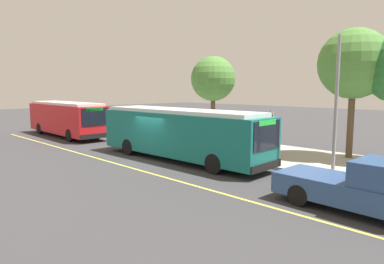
{
  "coord_description": "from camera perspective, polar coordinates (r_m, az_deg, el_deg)",
  "views": [
    {
      "loc": [
        15.68,
        -12.34,
        4.12
      ],
      "look_at": [
        2.17,
        1.0,
        1.72
      ],
      "focal_mm": 32.33,
      "sensor_mm": 36.0,
      "label": 1
    }
  ],
  "objects": [
    {
      "name": "lane_stripe_center",
      "position": [
        19.12,
        -11.52,
        -5.38
      ],
      "size": [
        36.0,
        0.14,
        0.01
      ],
      "primitive_type": "cube",
      "color": "#E0D64C",
      "rests_on": "ground_plane"
    },
    {
      "name": "street_tree_upstreet",
      "position": [
        27.41,
        3.51,
        8.71
      ],
      "size": [
        3.49,
        3.49,
        6.48
      ],
      "color": "brown",
      "rests_on": "sidewalk_curb"
    },
    {
      "name": "waiting_bench",
      "position": [
        23.01,
        8.41,
        -1.61
      ],
      "size": [
        1.6,
        0.48,
        0.95
      ],
      "color": "brown",
      "rests_on": "sidewalk_curb"
    },
    {
      "name": "pedestrian_commuter",
      "position": [
        22.84,
        3.27,
        -0.38
      ],
      "size": [
        0.24,
        0.4,
        1.69
      ],
      "color": "#282D47",
      "rests_on": "sidewalk_curb"
    },
    {
      "name": "transit_bus_main",
      "position": [
        19.85,
        -1.93,
        -0.06
      ],
      "size": [
        11.58,
        2.86,
        2.95
      ],
      "color": "#146B66",
      "rests_on": "ground_plane"
    },
    {
      "name": "street_tree_near_shelter",
      "position": [
        21.74,
        25.15,
        10.1
      ],
      "size": [
        3.95,
        3.95,
        7.33
      ],
      "color": "brown",
      "rests_on": "sidewalk_curb"
    },
    {
      "name": "ground_plane",
      "position": [
        20.38,
        -6.32,
        -4.52
      ],
      "size": [
        120.0,
        120.0,
        0.0
      ],
      "primitive_type": "plane",
      "color": "#38383A"
    },
    {
      "name": "pickup_truck",
      "position": [
        12.85,
        26.57,
        -8.3
      ],
      "size": [
        5.46,
        2.17,
        1.85
      ],
      "color": "#2D4C84",
      "rests_on": "ground_plane"
    },
    {
      "name": "route_sign_post",
      "position": [
        19.14,
        12.65,
        0.52
      ],
      "size": [
        0.44,
        0.08,
        2.8
      ],
      "color": "#333338",
      "rests_on": "sidewalk_curb"
    },
    {
      "name": "utility_pole",
      "position": [
        17.4,
        22.68,
        4.1
      ],
      "size": [
        0.16,
        0.16,
        6.4
      ],
      "primitive_type": "cylinder",
      "color": "gray",
      "rests_on": "sidewalk_curb"
    },
    {
      "name": "transit_bus_second",
      "position": [
        31.76,
        -20.02,
        2.23
      ],
      "size": [
        10.43,
        2.8,
        2.95
      ],
      "color": "red",
      "rests_on": "ground_plane"
    },
    {
      "name": "bus_shelter",
      "position": [
        22.9,
        8.75,
        1.59
      ],
      "size": [
        2.9,
        1.6,
        2.48
      ],
      "color": "#333338",
      "rests_on": "sidewalk_curb"
    },
    {
      "name": "sidewalk_curb",
      "position": [
        24.47,
        4.77,
        -2.35
      ],
      "size": [
        44.0,
        6.4,
        0.15
      ],
      "primitive_type": "cube",
      "color": "#A8A399",
      "rests_on": "ground_plane"
    }
  ]
}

